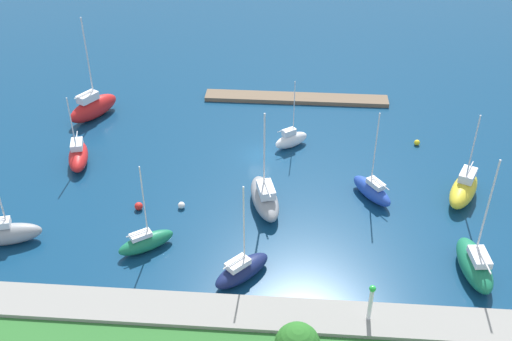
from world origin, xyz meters
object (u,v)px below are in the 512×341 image
object	(u,v)px
sailboat_gray_outer_mooring	(265,197)
mooring_buoy_white	(182,205)
sailboat_gray_by_breakwater	(5,233)
mooring_buoy_red	(139,206)
sailboat_white_far_south	(291,139)
pier_dock	(296,98)
sailboat_green_center_basin	(475,264)
sailboat_blue_off_beacon	(372,190)
sailboat_navy_far_north	(242,270)
sailboat_yellow_along_channel	(464,189)
mooring_buoy_yellow	(417,143)
sailboat_red_near_pier	(93,107)
sailboat_green_west_end	(146,242)
sailboat_red_lone_north	(78,155)
harbor_beacon	(371,300)

from	to	relation	value
sailboat_gray_outer_mooring	mooring_buoy_white	distance (m)	8.94
sailboat_gray_by_breakwater	mooring_buoy_red	bearing A→B (deg)	12.41
mooring_buoy_white	sailboat_white_far_south	bearing A→B (deg)	-130.24
sailboat_gray_by_breakwater	mooring_buoy_white	size ratio (longest dim) A/B	13.83
pier_dock	sailboat_gray_outer_mooring	size ratio (longest dim) A/B	2.28
sailboat_green_center_basin	sailboat_blue_off_beacon	size ratio (longest dim) A/B	1.20
mooring_buoy_red	sailboat_navy_far_north	bearing A→B (deg)	141.67
sailboat_navy_far_north	sailboat_yellow_along_channel	bearing A→B (deg)	-15.65
mooring_buoy_yellow	sailboat_white_far_south	bearing A→B (deg)	5.68
mooring_buoy_yellow	sailboat_gray_by_breakwater	bearing A→B (deg)	26.78
sailboat_gray_by_breakwater	sailboat_white_far_south	size ratio (longest dim) A/B	1.19
sailboat_red_near_pier	sailboat_green_center_basin	bearing A→B (deg)	-89.69
sailboat_green_west_end	mooring_buoy_yellow	world-z (taller)	sailboat_green_west_end
sailboat_white_far_south	sailboat_red_near_pier	size ratio (longest dim) A/B	0.64
sailboat_yellow_along_channel	mooring_buoy_red	distance (m)	35.06
sailboat_green_center_basin	sailboat_navy_far_north	xyz separation A→B (m)	(21.39, 2.06, -0.30)
sailboat_red_lone_north	sailboat_navy_far_north	size ratio (longest dim) A/B	0.87
mooring_buoy_white	sailboat_green_center_basin	bearing A→B (deg)	164.59
harbor_beacon	mooring_buoy_yellow	bearing A→B (deg)	-105.55
sailboat_blue_off_beacon	mooring_buoy_yellow	xyz separation A→B (m)	(-6.55, -11.55, -0.72)
sailboat_red_lone_north	sailboat_green_west_end	distance (m)	18.39
sailboat_red_lone_north	mooring_buoy_yellow	world-z (taller)	sailboat_red_lone_north
sailboat_gray_by_breakwater	sailboat_yellow_along_channel	distance (m)	47.74
sailboat_blue_off_beacon	sailboat_white_far_south	bearing A→B (deg)	7.43
sailboat_white_far_south	mooring_buoy_white	size ratio (longest dim) A/B	11.60
sailboat_yellow_along_channel	sailboat_green_center_basin	bearing A→B (deg)	18.70
sailboat_navy_far_north	mooring_buoy_white	xyz separation A→B (m)	(7.43, -10.01, -0.61)
sailboat_white_far_south	sailboat_yellow_along_channel	distance (m)	21.14
pier_dock	sailboat_red_near_pier	distance (m)	27.77
sailboat_gray_by_breakwater	sailboat_green_center_basin	distance (m)	45.07
sailboat_gray_by_breakwater	sailboat_red_near_pier	distance (m)	25.69
mooring_buoy_white	sailboat_blue_off_beacon	bearing A→B (deg)	-170.61
sailboat_yellow_along_channel	sailboat_green_west_end	bearing A→B (deg)	-46.10
sailboat_gray_by_breakwater	sailboat_white_far_south	distance (m)	34.18
harbor_beacon	sailboat_gray_outer_mooring	xyz separation A→B (m)	(9.70, -16.06, -2.03)
mooring_buoy_white	pier_dock	bearing A→B (deg)	-114.37
sailboat_green_center_basin	mooring_buoy_white	bearing A→B (deg)	68.73
sailboat_yellow_along_channel	mooring_buoy_white	bearing A→B (deg)	-56.96
sailboat_navy_far_north	mooring_buoy_yellow	bearing A→B (deg)	4.78
mooring_buoy_red	mooring_buoy_white	bearing A→B (deg)	-172.68
pier_dock	sailboat_blue_off_beacon	world-z (taller)	sailboat_blue_off_beacon
mooring_buoy_red	sailboat_red_lone_north	bearing A→B (deg)	-42.08
sailboat_yellow_along_channel	sailboat_red_near_pier	distance (m)	47.73
sailboat_white_far_south	sailboat_navy_far_north	distance (m)	23.69
sailboat_green_west_end	harbor_beacon	bearing A→B (deg)	-57.99
pier_dock	sailboat_white_far_south	xyz separation A→B (m)	(0.39, 12.46, 0.76)
sailboat_green_west_end	mooring_buoy_red	xyz separation A→B (m)	(2.25, -6.22, -0.55)
sailboat_red_near_pier	sailboat_yellow_along_channel	bearing A→B (deg)	-76.44
sailboat_red_near_pier	mooring_buoy_yellow	xyz separation A→B (m)	(-42.06, 3.87, -1.20)
sailboat_blue_off_beacon	mooring_buoy_red	xyz separation A→B (m)	(24.87, 3.95, -0.63)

